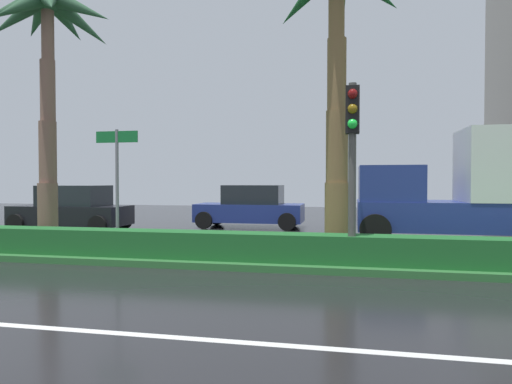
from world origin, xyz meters
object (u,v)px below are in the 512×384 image
(car_in_traffic_leading, at_px, (72,209))
(box_truck_lead, at_px, (467,192))
(street_name_sign, at_px, (117,173))
(traffic_signal_median_right, at_px, (352,140))
(palm_tree_centre, at_px, (337,12))
(palm_tree_centre_left, at_px, (47,34))
(car_in_traffic_second, at_px, (251,207))

(car_in_traffic_leading, xyz_separation_m, box_truck_lead, (13.75, -0.40, 0.72))
(street_name_sign, bearing_deg, traffic_signal_median_right, -7.24)
(palm_tree_centre, bearing_deg, street_name_sign, -172.37)
(car_in_traffic_leading, bearing_deg, traffic_signal_median_right, 150.57)
(box_truck_lead, bearing_deg, street_name_sign, 27.16)
(palm_tree_centre, bearing_deg, palm_tree_centre_left, 178.79)
(car_in_traffic_second, bearing_deg, box_truck_lead, 157.66)
(car_in_traffic_leading, height_order, car_in_traffic_second, same)
(palm_tree_centre_left, distance_m, box_truck_lead, 13.02)
(car_in_traffic_leading, relative_size, car_in_traffic_second, 1.00)
(traffic_signal_median_right, bearing_deg, car_in_traffic_second, 115.17)
(traffic_signal_median_right, bearing_deg, street_name_sign, 172.76)
(palm_tree_centre, height_order, car_in_traffic_second, palm_tree_centre)
(traffic_signal_median_right, xyz_separation_m, street_name_sign, (-5.65, 0.72, -0.65))
(palm_tree_centre, distance_m, street_name_sign, 6.54)
(palm_tree_centre, distance_m, box_truck_lead, 7.02)
(car_in_traffic_leading, xyz_separation_m, car_in_traffic_second, (6.31, 2.66, 0.00))
(palm_tree_centre_left, height_order, palm_tree_centre, palm_tree_centre)
(palm_tree_centre, xyz_separation_m, box_truck_lead, (3.84, 3.97, -4.33))
(car_in_traffic_leading, bearing_deg, box_truck_lead, 178.32)
(traffic_signal_median_right, bearing_deg, box_truck_lead, 57.23)
(palm_tree_centre_left, xyz_separation_m, car_in_traffic_leading, (-2.09, 4.21, -5.08))
(traffic_signal_median_right, xyz_separation_m, car_in_traffic_second, (-3.97, 8.45, -1.90))
(palm_tree_centre_left, bearing_deg, traffic_signal_median_right, -10.97)
(traffic_signal_median_right, height_order, box_truck_lead, traffic_signal_median_right)
(palm_tree_centre_left, bearing_deg, car_in_traffic_second, 58.43)
(box_truck_lead, bearing_deg, car_in_traffic_second, -22.34)
(palm_tree_centre_left, xyz_separation_m, box_truck_lead, (11.66, 3.81, -4.36))
(car_in_traffic_second, bearing_deg, car_in_traffic_leading, 22.84)
(traffic_signal_median_right, relative_size, box_truck_lead, 0.58)
(car_in_traffic_leading, height_order, box_truck_lead, box_truck_lead)
(street_name_sign, bearing_deg, car_in_traffic_second, 77.79)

